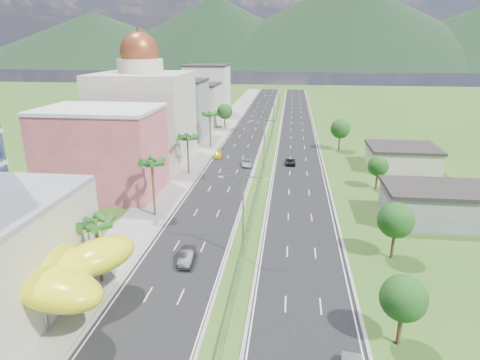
% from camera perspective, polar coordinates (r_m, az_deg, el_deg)
% --- Properties ---
extents(ground, '(500.00, 500.00, 0.00)m').
position_cam_1_polar(ground, '(47.56, -1.02, -15.77)').
color(ground, '#2D5119').
rests_on(ground, ground).
extents(road_left, '(11.00, 260.00, 0.04)m').
position_cam_1_polar(road_left, '(132.53, 1.09, 6.35)').
color(road_left, black).
rests_on(road_left, ground).
extents(road_right, '(11.00, 260.00, 0.04)m').
position_cam_1_polar(road_right, '(131.90, 7.62, 6.14)').
color(road_right, black).
rests_on(road_right, ground).
extents(sidewalk_left, '(7.00, 260.00, 0.12)m').
position_cam_1_polar(sidewalk_left, '(133.79, -2.99, 6.46)').
color(sidewalk_left, gray).
rests_on(sidewalk_left, ground).
extents(median_guardrail, '(0.10, 216.06, 0.76)m').
position_cam_1_polar(median_guardrail, '(114.29, 3.92, 4.77)').
color(median_guardrail, gray).
rests_on(median_guardrail, ground).
extents(streetlight_median_b, '(6.04, 0.25, 11.00)m').
position_cam_1_polar(streetlight_median_b, '(53.27, 0.41, -3.73)').
color(streetlight_median_b, gray).
rests_on(streetlight_median_b, ground).
extents(streetlight_median_c, '(6.04, 0.25, 11.00)m').
position_cam_1_polar(streetlight_median_c, '(91.53, 3.25, 5.43)').
color(streetlight_median_c, gray).
rests_on(streetlight_median_c, ground).
extents(streetlight_median_d, '(6.04, 0.25, 11.00)m').
position_cam_1_polar(streetlight_median_d, '(135.77, 4.51, 9.46)').
color(streetlight_median_d, gray).
rests_on(streetlight_median_d, ground).
extents(streetlight_median_e, '(6.04, 0.25, 11.00)m').
position_cam_1_polar(streetlight_median_e, '(180.39, 5.17, 11.50)').
color(streetlight_median_e, gray).
rests_on(streetlight_median_e, ground).
extents(lime_canopy, '(18.00, 15.00, 7.40)m').
position_cam_1_polar(lime_canopy, '(48.46, -26.33, -10.30)').
color(lime_canopy, yellow).
rests_on(lime_canopy, ground).
extents(pink_shophouse, '(20.00, 15.00, 15.00)m').
position_cam_1_polar(pink_shophouse, '(80.96, -17.86, 3.50)').
color(pink_shophouse, '#BE4E5B').
rests_on(pink_shophouse, ground).
extents(domed_building, '(20.00, 20.00, 28.70)m').
position_cam_1_polar(domed_building, '(101.15, -12.74, 8.87)').
color(domed_building, '#BDB79C').
rests_on(domed_building, ground).
extents(midrise_grey, '(16.00, 15.00, 16.00)m').
position_cam_1_polar(midrise_grey, '(124.95, -8.42, 9.18)').
color(midrise_grey, gray).
rests_on(midrise_grey, ground).
extents(midrise_beige, '(16.00, 15.00, 13.00)m').
position_cam_1_polar(midrise_beige, '(146.29, -6.15, 9.92)').
color(midrise_beige, '#BDB79C').
rests_on(midrise_beige, ground).
extents(midrise_white, '(16.00, 15.00, 18.00)m').
position_cam_1_polar(midrise_white, '(168.33, -4.41, 11.84)').
color(midrise_white, silver).
rests_on(midrise_white, ground).
extents(shed_near, '(15.00, 10.00, 5.00)m').
position_cam_1_polar(shed_near, '(72.10, 24.61, -3.17)').
color(shed_near, gray).
rests_on(shed_near, ground).
extents(shed_far, '(14.00, 12.00, 4.40)m').
position_cam_1_polar(shed_far, '(100.30, 20.78, 2.72)').
color(shed_far, '#BDB79C').
rests_on(shed_far, ground).
extents(palm_tree_b, '(3.60, 3.60, 8.10)m').
position_cam_1_polar(palm_tree_b, '(50.14, -18.66, -5.76)').
color(palm_tree_b, '#47301C').
rests_on(palm_tree_b, ground).
extents(palm_tree_c, '(3.60, 3.60, 9.60)m').
position_cam_1_polar(palm_tree_c, '(67.16, -11.67, 2.05)').
color(palm_tree_c, '#47301C').
rests_on(palm_tree_c, ground).
extents(palm_tree_d, '(3.60, 3.60, 8.60)m').
position_cam_1_polar(palm_tree_d, '(88.84, -7.03, 5.47)').
color(palm_tree_d, '#47301C').
rests_on(palm_tree_d, ground).
extents(palm_tree_e, '(3.60, 3.60, 9.40)m').
position_cam_1_polar(palm_tree_e, '(112.70, -4.03, 8.57)').
color(palm_tree_e, '#47301C').
rests_on(palm_tree_e, ground).
extents(leafy_tree_lfar, '(4.90, 4.90, 8.05)m').
position_cam_1_polar(leafy_tree_lfar, '(137.46, -2.05, 9.11)').
color(leafy_tree_lfar, '#47301C').
rests_on(leafy_tree_lfar, ground).
extents(leafy_tree_ra, '(4.20, 4.20, 6.90)m').
position_cam_1_polar(leafy_tree_ra, '(41.77, 20.97, -14.53)').
color(leafy_tree_ra, '#47301C').
rests_on(leafy_tree_ra, ground).
extents(leafy_tree_rb, '(4.55, 4.55, 7.47)m').
position_cam_1_polar(leafy_tree_rb, '(57.04, 20.06, -5.08)').
color(leafy_tree_rb, '#47301C').
rests_on(leafy_tree_rb, ground).
extents(leafy_tree_rc, '(3.85, 3.85, 6.33)m').
position_cam_1_polar(leafy_tree_rc, '(83.85, 17.93, 1.75)').
color(leafy_tree_rc, '#47301C').
rests_on(leafy_tree_rc, ground).
extents(leafy_tree_rd, '(4.90, 4.90, 8.05)m').
position_cam_1_polar(leafy_tree_rd, '(111.89, 13.22, 6.65)').
color(leafy_tree_rd, '#47301C').
rests_on(leafy_tree_rd, ground).
extents(mountain_ridge, '(860.00, 140.00, 90.00)m').
position_cam_1_polar(mountain_ridge, '(492.97, 13.62, 14.26)').
color(mountain_ridge, black).
rests_on(mountain_ridge, ground).
extents(car_dark_left, '(2.11, 5.13, 1.65)m').
position_cam_1_polar(car_dark_left, '(54.73, -7.09, -10.04)').
color(car_dark_left, black).
rests_on(car_dark_left, road_left).
extents(car_silver_mid_left, '(2.91, 5.18, 1.37)m').
position_cam_1_polar(car_silver_mid_left, '(95.71, 0.91, 2.29)').
color(car_silver_mid_left, '#A8AAB0').
rests_on(car_silver_mid_left, road_left).
extents(car_yellow_far_left, '(2.18, 4.67, 1.32)m').
position_cam_1_polar(car_yellow_far_left, '(103.15, -2.94, 3.40)').
color(car_yellow_far_left, yellow).
rests_on(car_yellow_far_left, road_left).
extents(car_dark_far_right, '(2.31, 4.85, 1.34)m').
position_cam_1_polar(car_dark_far_right, '(97.63, 6.73, 2.47)').
color(car_dark_far_right, black).
rests_on(car_dark_far_right, road_right).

